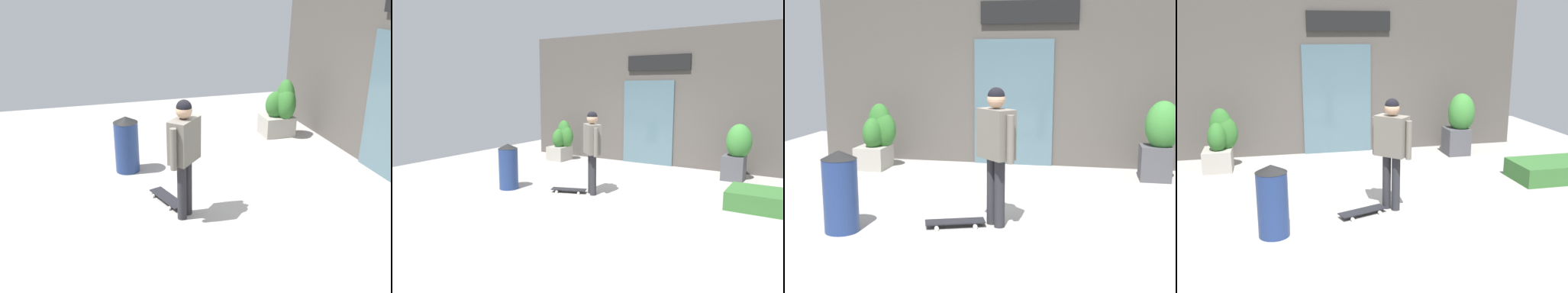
# 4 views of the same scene
# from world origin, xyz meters

# --- Properties ---
(ground_plane) EXTENTS (12.00, 12.00, 0.00)m
(ground_plane) POSITION_xyz_m (0.00, 0.00, 0.00)
(ground_plane) COLOR #9E9993
(building_facade) EXTENTS (8.15, 0.31, 3.77)m
(building_facade) POSITION_xyz_m (-0.00, 2.90, 1.87)
(building_facade) COLOR #4C4742
(building_facade) RESTS_ON ground_plane
(skateboarder) EXTENTS (0.52, 0.52, 1.72)m
(skateboarder) POSITION_xyz_m (0.13, -0.82, 1.06)
(skateboarder) COLOR #28282D
(skateboarder) RESTS_ON ground_plane
(skateboard) EXTENTS (0.77, 0.44, 0.08)m
(skateboard) POSITION_xyz_m (-0.36, -0.98, 0.06)
(skateboard) COLOR black
(skateboard) RESTS_ON ground_plane
(planter_box_left) EXTENTS (0.68, 0.65, 1.21)m
(planter_box_left) POSITION_xyz_m (-2.60, 1.96, 0.59)
(planter_box_left) COLOR gray
(planter_box_left) RESTS_ON ground_plane
(planter_box_right) EXTENTS (0.63, 0.66, 1.35)m
(planter_box_right) POSITION_xyz_m (2.44, 2.01, 0.74)
(planter_box_right) COLOR #47474C
(planter_box_right) RESTS_ON ground_plane
(trash_bin) EXTENTS (0.42, 0.42, 1.00)m
(trash_bin) POSITION_xyz_m (-1.65, -1.40, 0.50)
(trash_bin) COLOR navy
(trash_bin) RESTS_ON ground_plane
(hedge_ledge) EXTENTS (1.61, 0.90, 0.34)m
(hedge_ledge) POSITION_xyz_m (3.49, -0.05, 0.17)
(hedge_ledge) COLOR #33662D
(hedge_ledge) RESTS_ON ground_plane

